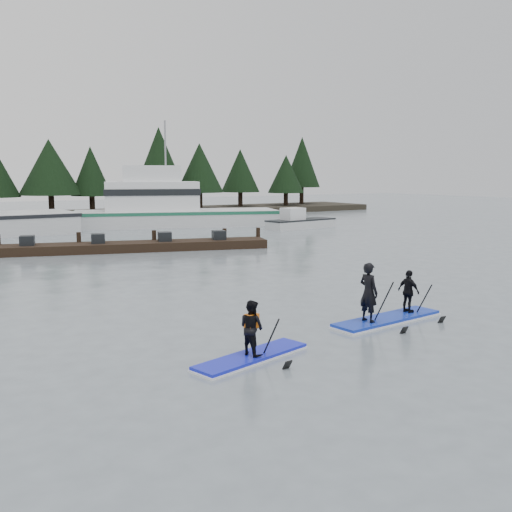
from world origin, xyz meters
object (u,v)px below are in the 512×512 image
paddleboard_solo (252,339)px  paddleboard_duo (387,302)px  fishing_boat_medium (171,217)px  floating_dock (137,246)px

paddleboard_solo → paddleboard_duo: paddleboard_duo is taller
fishing_boat_medium → paddleboard_duo: (-6.82, -30.74, -0.11)m
fishing_boat_medium → floating_dock: size_ratio=1.16×
floating_dock → paddleboard_solo: 19.24m
fishing_boat_medium → paddleboard_duo: size_ratio=4.47×
floating_dock → paddleboard_solo: paddleboard_solo is taller
fishing_boat_medium → paddleboard_duo: bearing=-83.5°
fishing_boat_medium → paddleboard_duo: fishing_boat_medium is taller
paddleboard_solo → floating_dock: bearing=63.1°
fishing_boat_medium → paddleboard_solo: bearing=-91.3°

